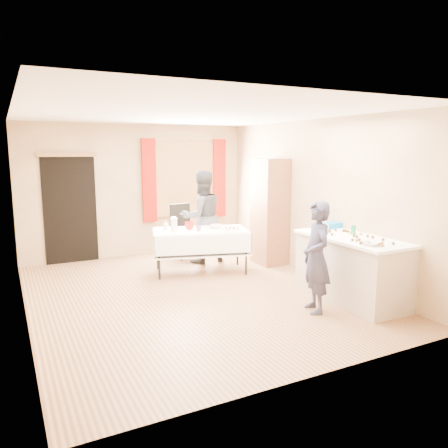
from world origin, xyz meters
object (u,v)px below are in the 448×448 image
counter (351,269)px  woman (202,217)px  girl (316,257)px  chair (185,242)px  party_table (201,247)px  cabinet (270,212)px

counter → woman: 3.09m
girl → chair: bearing=-156.3°
chair → woman: bearing=-78.5°
party_table → girl: 2.49m
woman → cabinet: bearing=150.1°
counter → chair: chair is taller
party_table → counter: bearing=-44.0°
chair → woman: size_ratio=0.61×
cabinet → girl: cabinet is taller
chair → girl: bearing=-90.1°
cabinet → party_table: (-1.40, 0.01, -0.53)m
woman → counter: bearing=108.9°
counter → chair: bearing=108.9°
cabinet → woman: 1.27m
counter → girl: 0.80m
girl → party_table: bearing=-149.9°
counter → woman: (-1.00, 2.90, 0.41)m
chair → cabinet: bearing=-48.4°
counter → party_table: counter is taller
woman → party_table: bearing=63.6°
cabinet → girl: 2.56m
chair → girl: size_ratio=0.72×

